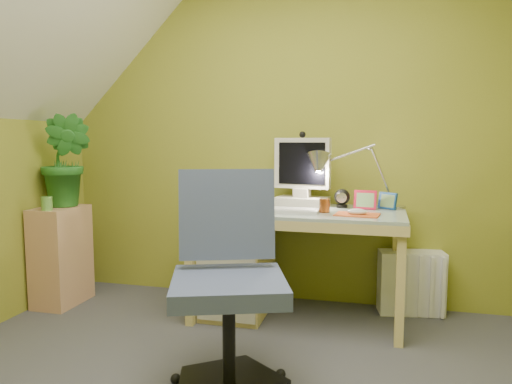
% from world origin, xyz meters
% --- Properties ---
extents(wall_back, '(3.20, 0.01, 2.40)m').
position_xyz_m(wall_back, '(0.00, 1.60, 1.20)').
color(wall_back, olive).
rests_on(wall_back, floor).
extents(desk, '(1.35, 0.70, 0.72)m').
position_xyz_m(desk, '(0.22, 1.23, 0.36)').
color(desk, '#D3BC6F').
rests_on(desk, floor).
extents(monitor, '(0.44, 0.30, 0.56)m').
position_xyz_m(monitor, '(0.22, 1.41, 1.00)').
color(monitor, beige).
rests_on(monitor, desk).
extents(speaker_left, '(0.11, 0.11, 0.11)m').
position_xyz_m(speaker_left, '(-0.05, 1.39, 0.77)').
color(speaker_left, black).
rests_on(speaker_left, desk).
extents(speaker_right, '(0.12, 0.12, 0.12)m').
position_xyz_m(speaker_right, '(0.49, 1.39, 0.78)').
color(speaker_right, black).
rests_on(speaker_right, desk).
extents(keyboard, '(0.46, 0.15, 0.02)m').
position_xyz_m(keyboard, '(0.14, 1.09, 0.73)').
color(keyboard, silver).
rests_on(keyboard, desk).
extents(mousepad, '(0.27, 0.21, 0.01)m').
position_xyz_m(mousepad, '(0.60, 1.09, 0.72)').
color(mousepad, '#CA501F').
rests_on(mousepad, desk).
extents(mouse, '(0.13, 0.09, 0.04)m').
position_xyz_m(mouse, '(0.60, 1.09, 0.74)').
color(mouse, silver).
rests_on(mouse, mousepad).
extents(amber_tumbler, '(0.07, 0.07, 0.08)m').
position_xyz_m(amber_tumbler, '(0.40, 1.15, 0.76)').
color(amber_tumbler, '#934415').
rests_on(amber_tumbler, desk).
extents(candle_cluster, '(0.20, 0.18, 0.13)m').
position_xyz_m(candle_cluster, '(-0.38, 1.24, 0.78)').
color(candle_cluster, red).
rests_on(candle_cluster, desk).
extents(photo_frame_red, '(0.14, 0.04, 0.12)m').
position_xyz_m(photo_frame_red, '(0.64, 1.35, 0.78)').
color(photo_frame_red, red).
rests_on(photo_frame_red, desk).
extents(photo_frame_blue, '(0.11, 0.09, 0.11)m').
position_xyz_m(photo_frame_blue, '(0.78, 1.39, 0.77)').
color(photo_frame_blue, navy).
rests_on(photo_frame_blue, desk).
extents(photo_frame_green, '(0.13, 0.03, 0.11)m').
position_xyz_m(photo_frame_green, '(-0.18, 1.37, 0.77)').
color(photo_frame_green, beige).
rests_on(photo_frame_green, desk).
extents(desk_lamp, '(0.60, 0.36, 0.60)m').
position_xyz_m(desk_lamp, '(0.67, 1.41, 1.02)').
color(desk_lamp, silver).
rests_on(desk_lamp, desk).
extents(side_ledge, '(0.26, 0.40, 0.69)m').
position_xyz_m(side_ledge, '(-1.45, 1.09, 0.35)').
color(side_ledge, tan).
rests_on(side_ledge, floor).
extents(potted_plant, '(0.36, 0.29, 0.65)m').
position_xyz_m(potted_plant, '(-1.41, 1.14, 1.02)').
color(potted_plant, '#276D24').
rests_on(potted_plant, side_ledge).
extents(green_cup, '(0.08, 0.08, 0.09)m').
position_xyz_m(green_cup, '(-1.43, 0.94, 0.74)').
color(green_cup, '#64A042').
rests_on(green_cup, side_ledge).
extents(task_chair, '(0.74, 0.74, 1.05)m').
position_xyz_m(task_chair, '(0.06, 0.24, 0.52)').
color(task_chair, '#404B6A').
rests_on(task_chair, floor).
extents(radiator, '(0.44, 0.24, 0.42)m').
position_xyz_m(radiator, '(0.95, 1.50, 0.21)').
color(radiator, white).
rests_on(radiator, floor).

